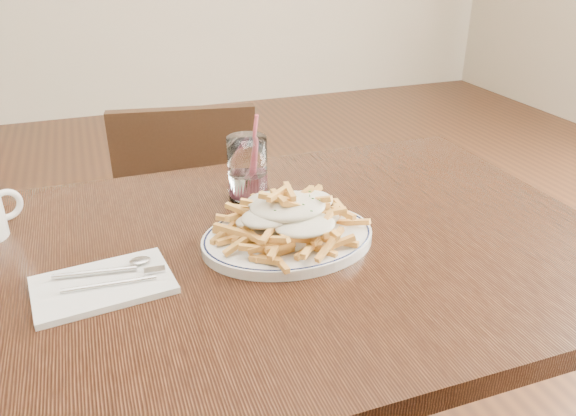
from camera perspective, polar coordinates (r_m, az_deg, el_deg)
name	(u,v)px	position (r m, az deg, el deg)	size (l,w,h in m)	color
table	(278,281)	(1.04, -1.01, -7.38)	(1.20, 0.80, 0.75)	black
chair_far	(190,215)	(1.73, -9.88, -0.72)	(0.44, 0.44, 0.83)	black
fries_plate	(288,238)	(0.99, 0.00, -3.07)	(0.33, 0.29, 0.02)	white
loaded_fries	(288,213)	(0.97, 0.00, -0.51)	(0.28, 0.23, 0.08)	gold
napkin	(103,285)	(0.92, -18.28, -7.43)	(0.21, 0.13, 0.01)	silver
cutlery	(102,279)	(0.92, -18.39, -6.84)	(0.18, 0.07, 0.01)	silver
water_glass	(248,172)	(1.15, -4.11, 3.67)	(0.08, 0.08, 0.18)	white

